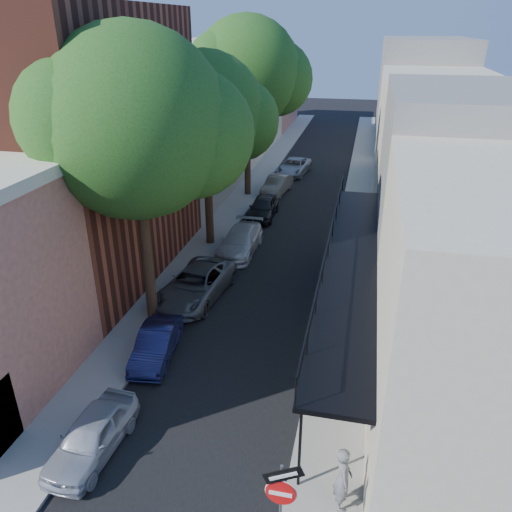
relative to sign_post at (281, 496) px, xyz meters
The scene contains 17 objects.
road_surface 29.27m from the sign_post, 96.21° to the left, with size 6.00×64.00×0.01m, color black.
sidewalk_left 29.96m from the sign_post, 103.85° to the left, with size 2.00×64.00×0.12m, color gray.
sidewalk_right 29.11m from the sign_post, 88.34° to the left, with size 2.00×64.00×0.12m, color gray.
buildings_left 30.59m from the sign_post, 114.15° to the left, with size 10.10×59.10×12.00m.
buildings_right 29.20m from the sign_post, 78.44° to the left, with size 9.80×55.00×10.00m.
sign_post is the anchor object (origin of this frame).
oak_near 12.77m from the sign_post, 125.09° to the left, with size 7.48×6.80×11.42m.
oak_mid 19.14m from the sign_post, 110.86° to the left, with size 6.60×6.00×10.20m.
oak_far 27.80m from the sign_post, 103.91° to the left, with size 7.70×7.00×11.90m.
parked_car_a 6.25m from the sign_post, 161.06° to the left, with size 1.42×3.53×1.20m, color #A3A9B4.
parked_car_b 8.87m from the sign_post, 131.14° to the left, with size 1.21×3.46×1.14m, color #151842.
parked_car_c 12.57m from the sign_post, 117.44° to the left, with size 2.28×4.94×1.37m, color #57595E.
parked_car_d 17.14m from the sign_post, 107.21° to the left, with size 1.83×4.49×1.30m, color silver.
parked_car_e 22.46m from the sign_post, 102.79° to the left, with size 1.56×3.89×1.32m, color black.
parked_car_f 27.40m from the sign_post, 100.52° to the left, with size 1.34×3.85×1.27m, color slate.
parked_car_g 32.63m from the sign_post, 98.04° to the left, with size 2.08×4.51×1.25m, color #979EAA.
pedestrian 2.30m from the sign_post, 52.08° to the left, with size 0.68×0.44×1.86m, color slate.
Camera 1 is at (4.26, -6.44, 11.19)m, focal length 35.00 mm.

